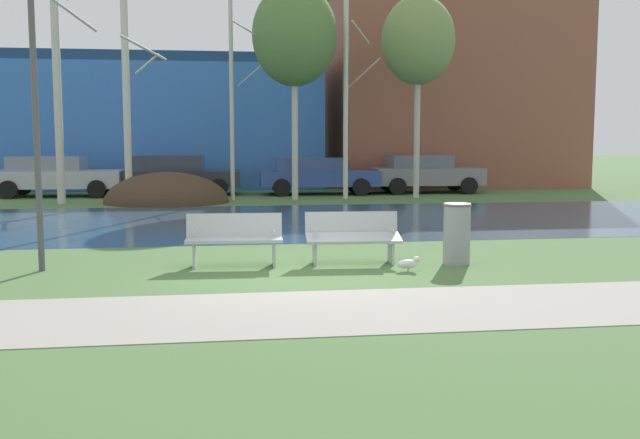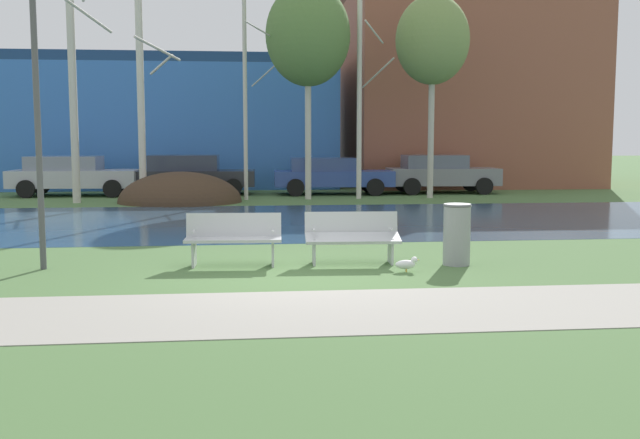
# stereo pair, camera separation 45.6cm
# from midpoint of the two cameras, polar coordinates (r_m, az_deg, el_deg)

# --- Properties ---
(ground_plane) EXTENTS (120.00, 120.00, 0.00)m
(ground_plane) POSITION_cam_midpoint_polar(r_m,az_deg,el_deg) (21.41, -5.20, 0.56)
(ground_plane) COLOR #4C703D
(paved_path_strip) EXTENTS (60.00, 2.39, 0.01)m
(paved_path_strip) POSITION_cam_midpoint_polar(r_m,az_deg,el_deg) (9.28, -1.10, -7.03)
(paved_path_strip) COLOR #9E998E
(paved_path_strip) RESTS_ON ground
(river_band) EXTENTS (80.00, 8.43, 0.01)m
(river_band) POSITION_cam_midpoint_polar(r_m,az_deg,el_deg) (19.18, -4.84, -0.10)
(river_band) COLOR #33516B
(river_band) RESTS_ON ground
(soil_mound) EXTENTS (4.05, 3.57, 2.02)m
(soil_mound) POSITION_cam_midpoint_polar(r_m,az_deg,el_deg) (24.95, -12.15, 1.26)
(soil_mound) COLOR #423021
(soil_mound) RESTS_ON ground
(bench_left) EXTENTS (1.63, 0.64, 0.87)m
(bench_left) POSITION_cam_midpoint_polar(r_m,az_deg,el_deg) (12.50, -7.62, -1.43)
(bench_left) COLOR #B2B5B7
(bench_left) RESTS_ON ground
(bench_right) EXTENTS (1.63, 0.64, 0.87)m
(bench_right) POSITION_cam_midpoint_polar(r_m,az_deg,el_deg) (12.68, 1.49, -1.26)
(bench_right) COLOR #B2B5B7
(bench_right) RESTS_ON ground
(trash_bin) EXTENTS (0.48, 0.48, 1.04)m
(trash_bin) POSITION_cam_midpoint_polar(r_m,az_deg,el_deg) (12.76, 9.42, -1.01)
(trash_bin) COLOR gray
(trash_bin) RESTS_ON ground
(seagull) EXTENTS (0.40, 0.15, 0.25)m
(seagull) POSITION_cam_midpoint_polar(r_m,az_deg,el_deg) (12.02, 5.72, -3.36)
(seagull) COLOR white
(seagull) RESTS_ON ground
(streetlamp) EXTENTS (0.32, 0.32, 5.31)m
(streetlamp) POSITION_cam_midpoint_polar(r_m,az_deg,el_deg) (12.82, -22.11, 12.15)
(streetlamp) COLOR #4C4C51
(streetlamp) RESTS_ON ground
(birch_far_left) EXTENTS (1.45, 2.18, 9.26)m
(birch_far_left) POSITION_cam_midpoint_polar(r_m,az_deg,el_deg) (25.57, -19.99, 11.70)
(birch_far_left) COLOR beige
(birch_far_left) RESTS_ON ground
(birch_left) EXTENTS (1.45, 2.42, 7.39)m
(birch_left) POSITION_cam_midpoint_polar(r_m,az_deg,el_deg) (25.41, -15.05, 9.75)
(birch_left) COLOR beige
(birch_left) RESTS_ON ground
(birch_center_left) EXTENTS (1.49, 2.53, 7.60)m
(birch_center_left) POSITION_cam_midpoint_polar(r_m,az_deg,el_deg) (25.65, -7.22, 10.13)
(birch_center_left) COLOR beige
(birch_center_left) RESTS_ON ground
(birch_center) EXTENTS (2.87, 2.87, 7.30)m
(birch_center) POSITION_cam_midpoint_polar(r_m,az_deg,el_deg) (25.91, -2.49, 13.89)
(birch_center) COLOR beige
(birch_center) RESTS_ON ground
(birch_center_right) EXTENTS (1.29, 1.99, 7.17)m
(birch_center_right) POSITION_cam_midpoint_polar(r_m,az_deg,el_deg) (26.05, 1.55, 9.64)
(birch_center_right) COLOR beige
(birch_center_right) RESTS_ON ground
(birch_right) EXTENTS (2.55, 2.55, 7.02)m
(birch_right) POSITION_cam_midpoint_polar(r_m,az_deg,el_deg) (26.74, 7.03, 13.39)
(birch_right) COLOR #BCB7A8
(birch_right) RESTS_ON ground
(parked_van_nearest_silver) EXTENTS (4.59, 2.09, 1.45)m
(parked_van_nearest_silver) POSITION_cam_midpoint_polar(r_m,az_deg,el_deg) (28.57, -20.03, 3.20)
(parked_van_nearest_silver) COLOR #B2B5BC
(parked_van_nearest_silver) RESTS_ON ground
(parked_sedan_second_dark) EXTENTS (4.57, 2.08, 1.47)m
(parked_sedan_second_dark) POSITION_cam_midpoint_polar(r_m,az_deg,el_deg) (28.24, -11.42, 3.43)
(parked_sedan_second_dark) COLOR #282B30
(parked_sedan_second_dark) RESTS_ON ground
(parked_hatch_third_blue) EXTENTS (4.47, 2.06, 1.37)m
(parked_hatch_third_blue) POSITION_cam_midpoint_polar(r_m,az_deg,el_deg) (27.93, -0.73, 3.45)
(parked_hatch_third_blue) COLOR #2D4793
(parked_hatch_third_blue) RESTS_ON ground
(parked_wagon_fourth_grey) EXTENTS (4.19, 2.16, 1.46)m
(parked_wagon_fourth_grey) POSITION_cam_midpoint_polar(r_m,az_deg,el_deg) (28.94, 7.61, 3.57)
(parked_wagon_fourth_grey) COLOR slate
(parked_wagon_fourth_grey) RESTS_ON ground
(building_blue_store) EXTENTS (17.62, 6.82, 5.51)m
(building_blue_store) POSITION_cam_midpoint_polar(r_m,az_deg,el_deg) (33.83, -15.96, 7.13)
(building_blue_store) COLOR #3870C6
(building_blue_store) RESTS_ON ground
(building_brick_low) EXTENTS (10.34, 8.38, 8.71)m
(building_brick_low) POSITION_cam_midpoint_polar(r_m,az_deg,el_deg) (35.01, 9.07, 9.88)
(building_brick_low) COLOR brown
(building_brick_low) RESTS_ON ground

